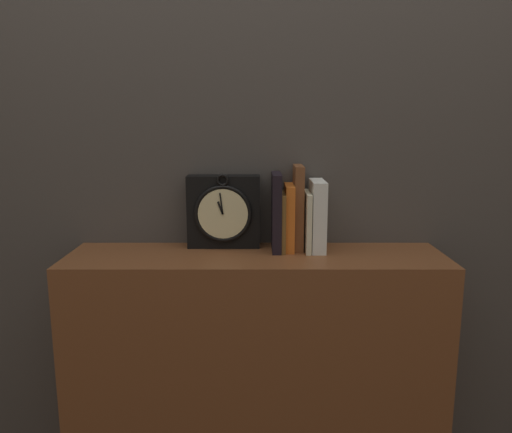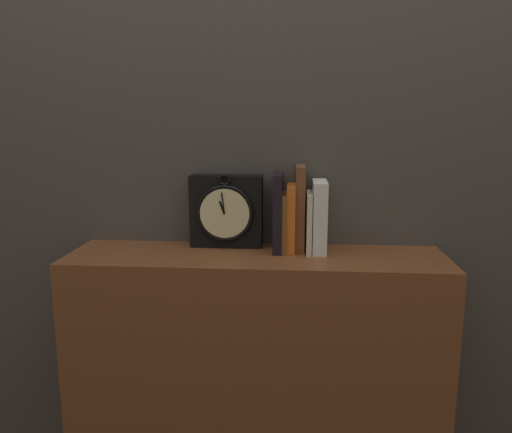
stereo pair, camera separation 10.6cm
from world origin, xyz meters
The scene contains 9 objects.
wall_back centered at (0.00, 0.17, 1.30)m, with size 6.00×0.05×2.60m.
bookshelf centered at (0.00, 0.00, 0.47)m, with size 1.12×0.29×0.93m.
clock centered at (-0.10, 0.10, 1.05)m, with size 0.22×0.08×0.23m.
book_slot0_black centered at (0.06, 0.06, 1.05)m, with size 0.03×0.14×0.23m.
book_slot1_brown centered at (0.08, 0.07, 1.02)m, with size 0.01×0.14×0.18m.
book_slot2_orange centered at (0.10, 0.07, 1.03)m, with size 0.03×0.13×0.20m.
book_slot3_brown centered at (0.13, 0.08, 1.06)m, with size 0.03×0.12×0.26m.
book_slot4_cream centered at (0.16, 0.06, 1.02)m, with size 0.02×0.15×0.18m.
book_slot5_white centered at (0.19, 0.06, 1.04)m, with size 0.04×0.14×0.21m.
Camera 1 is at (0.00, -1.42, 1.33)m, focal length 35.00 mm.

